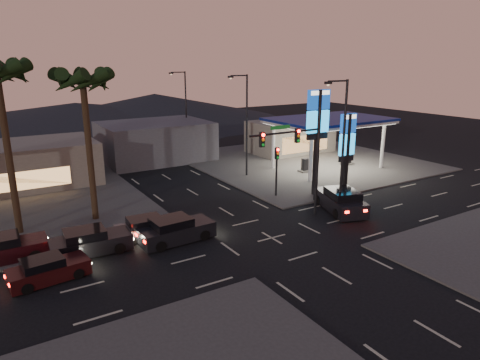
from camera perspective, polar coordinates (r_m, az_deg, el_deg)
ground at (r=28.44m, az=4.25°, el=-7.72°), size 140.00×140.00×0.00m
corner_lot_ne at (r=49.88m, az=8.38°, el=2.50°), size 24.00×24.00×0.12m
gas_station at (r=46.05m, az=11.84°, el=7.61°), size 12.20×8.20×5.47m
convenience_store at (r=54.53m, az=6.70°, el=5.76°), size 10.00×6.00×4.00m
pylon_sign_tall at (r=36.09m, az=10.33°, el=7.65°), size 2.20×0.35×9.00m
pylon_sign_short at (r=37.37m, az=14.10°, el=5.00°), size 1.60×0.35×7.00m
traffic_signal_mast at (r=30.60m, az=7.97°, el=4.13°), size 6.10×0.39×8.00m
pedestal_signal at (r=35.98m, az=4.92°, el=2.19°), size 0.32×0.39×4.30m
streetlight_near at (r=31.82m, az=13.39°, el=5.19°), size 2.14×0.25×10.00m
streetlight_mid at (r=41.88m, az=0.68°, el=8.04°), size 2.14×0.25×10.00m
streetlight_far at (r=54.14m, az=-7.41°, el=9.64°), size 2.14×0.25×10.00m
palm_a at (r=31.27m, az=-20.17°, el=11.36°), size 4.41×4.41×10.86m
building_far_west at (r=44.04m, az=-29.09°, el=1.51°), size 16.00×8.00×4.00m
building_far_mid at (r=50.99m, az=-11.25°, el=5.11°), size 12.00×9.00×4.40m
hill_right at (r=87.02m, az=-11.26°, el=9.57°), size 50.00×50.00×5.00m
hill_center at (r=83.01m, az=-21.05°, el=8.21°), size 60.00×60.00×4.00m
car_lane_a_front at (r=27.93m, az=-8.64°, el=-6.64°), size 5.06×2.31×1.62m
car_lane_a_mid at (r=25.14m, az=-24.27°, el=-10.87°), size 4.23×2.10×1.33m
car_lane_b_front at (r=28.83m, az=-12.11°, el=-6.28°), size 4.47×2.09×1.43m
car_lane_b_mid at (r=27.51m, az=-19.40°, el=-7.80°), size 4.86×2.22×1.56m
car_lane_b_rear at (r=28.51m, az=-29.03°, el=-8.12°), size 4.79×2.05×1.55m
suv_station at (r=33.93m, az=13.25°, el=-2.69°), size 3.83×5.72×1.77m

